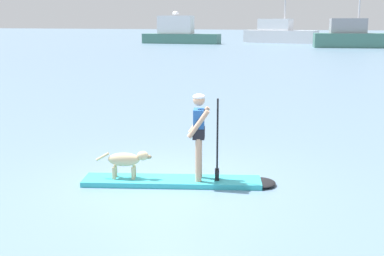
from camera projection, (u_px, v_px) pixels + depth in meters
The scene contains 7 objects.
ground_plane at pixel (172, 184), 9.61m from camera, with size 400.00×400.00×0.00m, color slate.
paddleboard at pixel (184, 181), 9.58m from camera, with size 3.68×1.84×0.10m.
person_paddler at pixel (200, 130), 9.36m from camera, with size 0.67×0.58×1.65m.
dog at pixel (126, 160), 9.56m from camera, with size 1.04×0.44×0.54m.
moored_boat_outer at pixel (179, 33), 72.82m from camera, with size 11.57×3.28×4.64m.
moored_boat_starboard at pixel (279, 34), 75.02m from camera, with size 11.38×4.67×10.16m.
moored_boat_far_starboard at pixel (352, 36), 61.34m from camera, with size 9.97×5.59×10.05m.
Camera 1 is at (3.90, -8.32, 3.04)m, focal length 46.81 mm.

